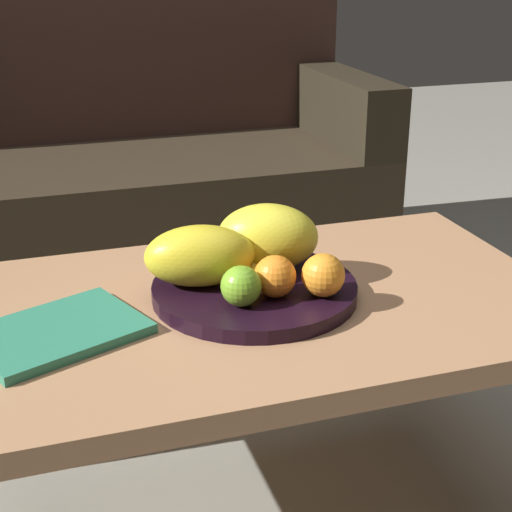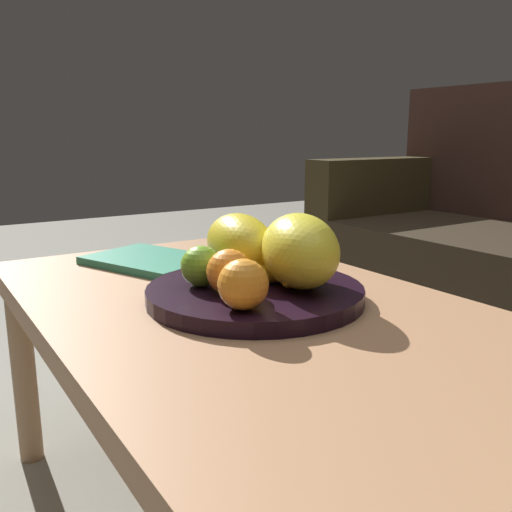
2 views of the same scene
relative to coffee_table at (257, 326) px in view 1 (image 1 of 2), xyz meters
name	(u,v)px [view 1 (image 1 of 2)]	position (x,y,z in m)	size (l,w,h in m)	color
ground_plane	(257,510)	(0.00, 0.00, -0.40)	(8.00, 8.00, 0.00)	gray
coffee_table	(257,326)	(0.00, 0.00, 0.00)	(1.05, 0.62, 0.45)	#AD7A54
couch	(104,182)	(-0.10, 1.26, -0.09)	(1.70, 0.70, 0.90)	#2D2418
fruit_bowl	(256,290)	(0.00, 0.01, 0.06)	(0.35, 0.35, 0.03)	black
melon_large_front	(200,256)	(-0.09, 0.04, 0.13)	(0.19, 0.10, 0.10)	yellow
melon_smaller_beside	(268,237)	(0.04, 0.07, 0.13)	(0.18, 0.12, 0.12)	yellow
orange_front	(275,276)	(0.02, -0.04, 0.11)	(0.07, 0.07, 0.07)	orange
orange_left	(323,275)	(0.09, -0.07, 0.11)	(0.07, 0.07, 0.07)	orange
apple_front	(241,286)	(-0.05, -0.06, 0.11)	(0.07, 0.07, 0.07)	#72AD28
banana_bunch	(249,254)	(0.01, 0.08, 0.10)	(0.16, 0.16, 0.06)	yellow
magazine	(58,332)	(-0.33, -0.03, 0.06)	(0.25, 0.18, 0.02)	#2F8163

